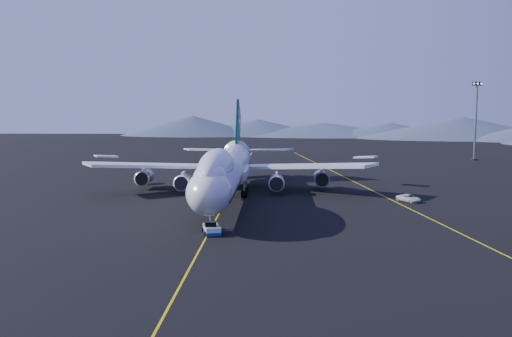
{
  "coord_description": "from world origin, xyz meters",
  "views": [
    {
      "loc": [
        9.6,
        -107.3,
        17.86
      ],
      "look_at": [
        5.62,
        -0.52,
        6.0
      ],
      "focal_mm": 40.0,
      "sensor_mm": 36.0,
      "label": 1
    }
  ],
  "objects_px": {
    "boeing_747": "(227,169)",
    "service_van": "(409,198)",
    "pushback_tug": "(212,230)",
    "floodlight_mast": "(476,121)"
  },
  "relations": [
    {
      "from": "boeing_747",
      "to": "service_van",
      "type": "height_order",
      "value": "boeing_747"
    },
    {
      "from": "pushback_tug",
      "to": "floodlight_mast",
      "type": "height_order",
      "value": "floodlight_mast"
    },
    {
      "from": "floodlight_mast",
      "to": "boeing_747",
      "type": "bearing_deg",
      "value": -132.35
    },
    {
      "from": "service_van",
      "to": "boeing_747",
      "type": "bearing_deg",
      "value": 139.3
    },
    {
      "from": "pushback_tug",
      "to": "floodlight_mast",
      "type": "distance_m",
      "value": 133.92
    },
    {
      "from": "floodlight_mast",
      "to": "service_van",
      "type": "bearing_deg",
      "value": -115.8
    },
    {
      "from": "boeing_747",
      "to": "service_van",
      "type": "xyz_separation_m",
      "value": [
        34.16,
        -1.55,
        -5.15
      ]
    },
    {
      "from": "boeing_747",
      "to": "pushback_tug",
      "type": "xyz_separation_m",
      "value": [
        0.52,
        -29.53,
        -5.23
      ]
    },
    {
      "from": "pushback_tug",
      "to": "service_van",
      "type": "bearing_deg",
      "value": 25.56
    },
    {
      "from": "floodlight_mast",
      "to": "pushback_tug",
      "type": "bearing_deg",
      "value": -123.6
    }
  ]
}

